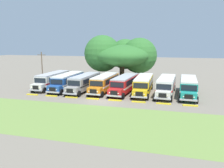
% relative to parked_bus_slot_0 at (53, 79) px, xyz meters
% --- Properties ---
extents(ground_plane, '(220.00, 220.00, 0.00)m').
position_rel_parked_bus_slot_0_xyz_m(ground_plane, '(12.39, -7.56, -1.58)').
color(ground_plane, slate).
extents(foreground_grass_strip, '(80.00, 11.50, 0.01)m').
position_rel_parked_bus_slot_0_xyz_m(foreground_grass_strip, '(12.39, -15.56, -1.58)').
color(foreground_grass_strip, olive).
rests_on(foreground_grass_strip, ground_plane).
extents(parked_bus_slot_0, '(2.75, 10.85, 2.82)m').
position_rel_parked_bus_slot_0_xyz_m(parked_bus_slot_0, '(0.00, 0.00, 0.00)').
color(parked_bus_slot_0, silver).
rests_on(parked_bus_slot_0, ground_plane).
extents(parked_bus_slot_1, '(2.83, 10.86, 2.82)m').
position_rel_parked_bus_slot_0_xyz_m(parked_bus_slot_1, '(3.51, -0.60, 0.00)').
color(parked_bus_slot_1, '#23519E').
rests_on(parked_bus_slot_1, ground_plane).
extents(parked_bus_slot_2, '(2.97, 10.88, 2.82)m').
position_rel_parked_bus_slot_0_xyz_m(parked_bus_slot_2, '(6.99, -0.91, 0.00)').
color(parked_bus_slot_2, '#9E9993').
rests_on(parked_bus_slot_2, ground_plane).
extents(parked_bus_slot_3, '(2.89, 10.87, 2.82)m').
position_rel_parked_bus_slot_0_xyz_m(parked_bus_slot_3, '(10.62, -0.28, 0.00)').
color(parked_bus_slot_3, orange).
rests_on(parked_bus_slot_3, ground_plane).
extents(parked_bus_slot_4, '(3.47, 10.96, 2.82)m').
position_rel_parked_bus_slot_0_xyz_m(parked_bus_slot_4, '(14.36, -0.50, 0.00)').
color(parked_bus_slot_4, red).
rests_on(parked_bus_slot_4, ground_plane).
extents(parked_bus_slot_5, '(2.83, 10.86, 2.82)m').
position_rel_parked_bus_slot_0_xyz_m(parked_bus_slot_5, '(17.57, -0.19, 0.00)').
color(parked_bus_slot_5, yellow).
rests_on(parked_bus_slot_5, ground_plane).
extents(parked_bus_slot_6, '(3.21, 10.92, 2.82)m').
position_rel_parked_bus_slot_0_xyz_m(parked_bus_slot_6, '(21.35, -0.24, 0.00)').
color(parked_bus_slot_6, silver).
rests_on(parked_bus_slot_6, ground_plane).
extents(parked_bus_slot_7, '(3.13, 10.90, 2.82)m').
position_rel_parked_bus_slot_0_xyz_m(parked_bus_slot_7, '(24.86, -0.08, 0.00)').
color(parked_bus_slot_7, teal).
rests_on(parked_bus_slot_7, ground_plane).
extents(curb_wheelstop_0, '(2.00, 0.36, 0.15)m').
position_rel_parked_bus_slot_0_xyz_m(curb_wheelstop_0, '(0.00, -6.66, -1.51)').
color(curb_wheelstop_0, yellow).
rests_on(curb_wheelstop_0, ground_plane).
extents(curb_wheelstop_1, '(2.00, 0.36, 0.15)m').
position_rel_parked_bus_slot_0_xyz_m(curb_wheelstop_1, '(3.54, -6.66, -1.51)').
color(curb_wheelstop_1, yellow).
rests_on(curb_wheelstop_1, ground_plane).
extents(curb_wheelstop_2, '(2.00, 0.36, 0.15)m').
position_rel_parked_bus_slot_0_xyz_m(curb_wheelstop_2, '(7.08, -6.66, -1.51)').
color(curb_wheelstop_2, yellow).
rests_on(curb_wheelstop_2, ground_plane).
extents(curb_wheelstop_3, '(2.00, 0.36, 0.15)m').
position_rel_parked_bus_slot_0_xyz_m(curb_wheelstop_3, '(10.62, -6.66, -1.51)').
color(curb_wheelstop_3, yellow).
rests_on(curb_wheelstop_3, ground_plane).
extents(curb_wheelstop_4, '(2.00, 0.36, 0.15)m').
position_rel_parked_bus_slot_0_xyz_m(curb_wheelstop_4, '(14.17, -6.66, -1.51)').
color(curb_wheelstop_4, yellow).
rests_on(curb_wheelstop_4, ground_plane).
extents(curb_wheelstop_5, '(2.00, 0.36, 0.15)m').
position_rel_parked_bus_slot_0_xyz_m(curb_wheelstop_5, '(17.71, -6.66, -1.51)').
color(curb_wheelstop_5, yellow).
rests_on(curb_wheelstop_5, ground_plane).
extents(curb_wheelstop_6, '(2.00, 0.36, 0.15)m').
position_rel_parked_bus_slot_0_xyz_m(curb_wheelstop_6, '(21.25, -6.66, -1.51)').
color(curb_wheelstop_6, yellow).
rests_on(curb_wheelstop_6, ground_plane).
extents(curb_wheelstop_7, '(2.00, 0.36, 0.15)m').
position_rel_parked_bus_slot_0_xyz_m(curb_wheelstop_7, '(24.79, -6.66, -1.51)').
color(curb_wheelstop_7, yellow).
rests_on(curb_wheelstop_7, ground_plane).
extents(broad_shade_tree, '(15.55, 13.50, 10.22)m').
position_rel_parked_bus_slot_0_xyz_m(broad_shade_tree, '(11.26, 10.61, 4.32)').
color(broad_shade_tree, brown).
rests_on(broad_shade_tree, ground_plane).
extents(utility_pole, '(1.80, 0.20, 6.76)m').
position_rel_parked_bus_slot_0_xyz_m(utility_pole, '(-3.17, 1.51, 2.04)').
color(utility_pole, brown).
rests_on(utility_pole, ground_plane).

